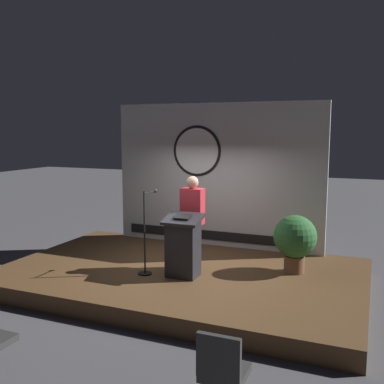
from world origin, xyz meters
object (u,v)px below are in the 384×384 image
Objects in this scene: podium at (183,246)px; potted_plant at (295,239)px; speaker_person at (192,222)px; microphone_stand at (146,244)px; audience_chair_left at (222,368)px.

potted_plant is (1.74, 0.96, 0.08)m from podium.
speaker_person is 1.15× the size of microphone_stand.
microphone_stand is (-0.64, -0.57, -0.34)m from speaker_person.
audience_chair_left is at bearing -59.81° from podium.
audience_chair_left is at bearing -90.51° from potted_plant.
speaker_person is 1.90× the size of audience_chair_left.
audience_chair_left is (1.70, -2.92, -0.34)m from podium.
podium is 0.74× the size of microphone_stand.
speaker_person is at bearing 92.97° from podium.
audience_chair_left is at bearing -50.14° from microphone_stand.
podium is 3.40m from audience_chair_left.
audience_chair_left is (2.37, -2.83, -0.33)m from microphone_stand.
speaker_person reaches higher than audience_chair_left.
microphone_stand reaches higher than potted_plant.
potted_plant is at bearing 15.11° from speaker_person.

